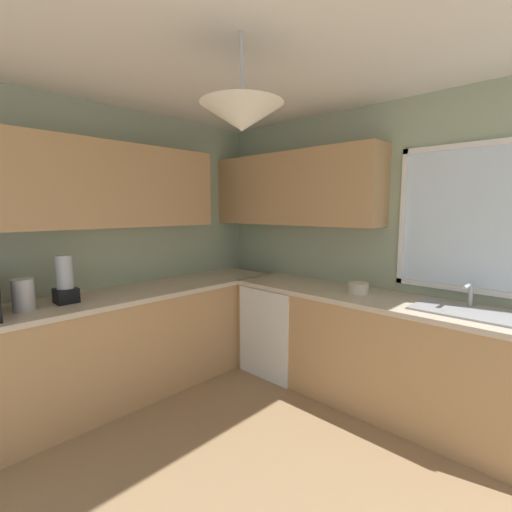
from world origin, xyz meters
name	(u,v)px	position (x,y,z in m)	size (l,w,h in m)	color
ground_plane	(244,481)	(0.00, 0.00, 0.00)	(7.81, 7.81, 0.00)	#997A56
room_shell	(225,185)	(-0.75, 0.54, 1.79)	(3.67, 3.47, 2.56)	#9EAD8E
counter_run_left	(124,344)	(-1.47, 0.00, 0.45)	(0.65, 3.08, 0.90)	tan
counter_run_back	(382,352)	(0.21, 1.37, 0.45)	(2.76, 0.65, 0.90)	tan
dishwasher	(282,328)	(-0.81, 1.34, 0.43)	(0.60, 0.60, 0.86)	white
kettle	(23,295)	(-1.45, -0.71, 1.02)	(0.14, 0.14, 0.22)	#B7B7BC
sink_assembly	(464,310)	(0.77, 1.37, 0.91)	(0.63, 0.40, 0.19)	#9EA0A5
bowl	(358,288)	(-0.02, 1.37, 0.95)	(0.17, 0.17, 0.09)	beige
blender_appliance	(65,282)	(-1.47, -0.43, 1.07)	(0.15, 0.15, 0.36)	black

